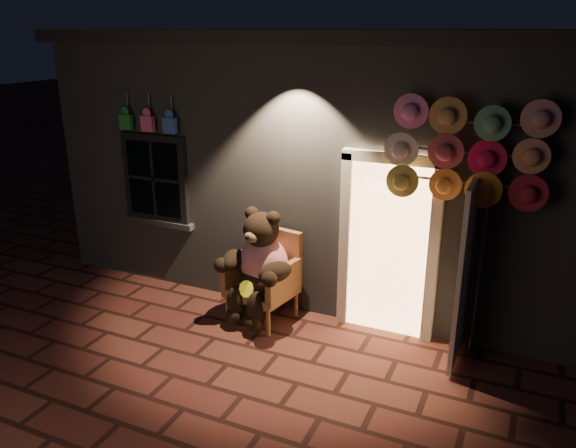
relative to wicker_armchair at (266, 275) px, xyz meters
The scene contains 5 objects.
ground 1.31m from the wicker_armchair, 85.08° to the right, with size 60.00×60.00×0.00m, color #5C2D23.
shop_building 3.05m from the wicker_armchair, 87.90° to the left, with size 7.30×5.95×3.51m.
wicker_armchair is the anchor object (origin of this frame).
teddy_bear 0.23m from the wicker_armchair, 96.62° to the right, with size 1.01×0.86×1.41m.
hat_rack 2.80m from the wicker_armchair, ahead, with size 1.59×0.22×2.81m.
Camera 1 is at (2.79, -4.53, 3.47)m, focal length 35.00 mm.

